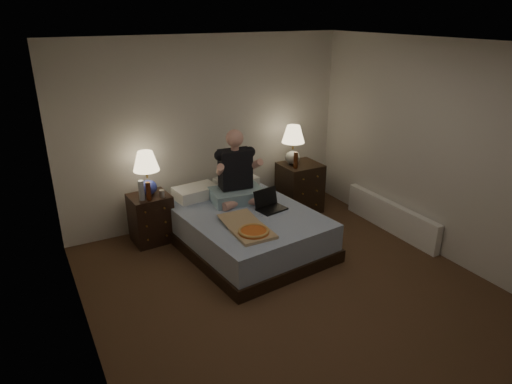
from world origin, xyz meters
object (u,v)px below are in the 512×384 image
nightstand_left (151,218)px  beer_bottle_right (296,160)px  laptop (272,201)px  bed (246,229)px  radiator (391,217)px  beer_bottle_left (148,191)px  water_bottle (141,190)px  lamp_left (147,173)px  nightstand_right (300,188)px  person (236,167)px  pizza_box (254,232)px  soda_can (162,194)px  lamp_right (293,145)px

nightstand_left → beer_bottle_right: 2.11m
laptop → bed: bearing=149.8°
laptop → radiator: size_ratio=0.21×
bed → beer_bottle_left: beer_bottle_left is taller
water_bottle → laptop: (1.40, -0.73, -0.15)m
nightstand_left → lamp_left: bearing=69.3°
bed → laptop: (0.31, -0.11, 0.36)m
nightstand_right → person: (-1.14, -0.26, 0.58)m
nightstand_right → laptop: bearing=-142.0°
laptop → beer_bottle_right: bearing=29.0°
lamp_left → beer_bottle_left: 0.25m
radiator → nightstand_right: bearing=121.6°
nightstand_left → nightstand_right: bearing=-6.6°
bed → nightstand_left: 1.22m
nightstand_right → bed: bearing=-153.9°
beer_bottle_left → lamp_left: bearing=74.9°
pizza_box → radiator: 2.14m
person → laptop: person is taller
beer_bottle_left → person: (1.08, -0.23, 0.20)m
pizza_box → radiator: size_ratio=0.47×
nightstand_left → water_bottle: 0.46m
bed → pizza_box: pizza_box is taller
laptop → pizza_box: bearing=-147.0°
bed → nightstand_left: size_ratio=3.07×
nightstand_left → laptop: (1.29, -0.83, 0.29)m
nightstand_right → beer_bottle_right: (-0.16, -0.11, 0.48)m
lamp_left → soda_can: (0.12, -0.18, -0.23)m
beer_bottle_right → pizza_box: size_ratio=0.30×
water_bottle → beer_bottle_left: bearing=-28.8°
lamp_left → beer_bottle_right: 2.03m
laptop → pizza_box: (-0.52, -0.49, -0.08)m
lamp_right → beer_bottle_left: bearing=-177.5°
water_bottle → pizza_box: bearing=-54.2°
nightstand_left → bed: bearing=-39.8°
lamp_right → beer_bottle_left: lamp_right is taller
water_bottle → person: bearing=-13.0°
nightstand_left → radiator: (2.89, -1.25, -0.11)m
lamp_right → beer_bottle_right: 0.24m
person → laptop: bearing=-55.0°
soda_can → person: bearing=-13.8°
person → laptop: size_ratio=2.74×
water_bottle → nightstand_left: bearing=42.7°
water_bottle → lamp_left: bearing=48.7°
bed → lamp_right: bearing=25.1°
beer_bottle_right → nightstand_right: bearing=34.4°
beer_bottle_right → pizza_box: (-1.26, -1.10, -0.32)m
bed → beer_bottle_left: bearing=144.2°
radiator → soda_can: bearing=158.1°
bed → lamp_right: size_ratio=3.42×
pizza_box → nightstand_right: bearing=41.5°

